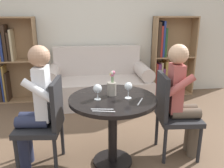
{
  "coord_description": "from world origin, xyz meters",
  "views": [
    {
      "loc": [
        -0.29,
        -2.09,
        1.51
      ],
      "look_at": [
        0.0,
        0.05,
        0.84
      ],
      "focal_mm": 38.0,
      "sensor_mm": 36.0,
      "label": 1
    }
  ],
  "objects_px": {
    "person_right": "(182,99)",
    "wine_glass_right": "(128,87)",
    "bookshelf_right": "(167,59)",
    "chair_left": "(46,120)",
    "flower_vase": "(112,86)",
    "couch": "(99,84)",
    "wine_glass_left": "(98,89)",
    "bookshelf_left": "(9,60)",
    "chair_right": "(172,112)",
    "person_left": "(35,106)"
  },
  "relations": [
    {
      "from": "person_right",
      "to": "wine_glass_right",
      "type": "height_order",
      "value": "person_right"
    },
    {
      "from": "bookshelf_right",
      "to": "chair_left",
      "type": "height_order",
      "value": "bookshelf_right"
    },
    {
      "from": "wine_glass_right",
      "to": "flower_vase",
      "type": "height_order",
      "value": "flower_vase"
    },
    {
      "from": "couch",
      "to": "bookshelf_right",
      "type": "bearing_deg",
      "value": 11.84
    },
    {
      "from": "wine_glass_left",
      "to": "flower_vase",
      "type": "distance_m",
      "value": 0.18
    },
    {
      "from": "person_right",
      "to": "flower_vase",
      "type": "relative_size",
      "value": 4.91
    },
    {
      "from": "chair_left",
      "to": "wine_glass_left",
      "type": "xyz_separation_m",
      "value": [
        0.5,
        -0.08,
        0.32
      ]
    },
    {
      "from": "couch",
      "to": "bookshelf_right",
      "type": "distance_m",
      "value": 1.35
    },
    {
      "from": "bookshelf_left",
      "to": "wine_glass_right",
      "type": "height_order",
      "value": "bookshelf_left"
    },
    {
      "from": "chair_right",
      "to": "bookshelf_right",
      "type": "bearing_deg",
      "value": -13.23
    },
    {
      "from": "chair_left",
      "to": "wine_glass_right",
      "type": "distance_m",
      "value": 0.86
    },
    {
      "from": "couch",
      "to": "bookshelf_left",
      "type": "distance_m",
      "value": 1.55
    },
    {
      "from": "bookshelf_left",
      "to": "wine_glass_right",
      "type": "bearing_deg",
      "value": -51.54
    },
    {
      "from": "couch",
      "to": "chair_right",
      "type": "relative_size",
      "value": 1.91
    },
    {
      "from": "bookshelf_right",
      "to": "person_left",
      "type": "xyz_separation_m",
      "value": [
        -2.01,
        -1.94,
        -0.02
      ]
    },
    {
      "from": "chair_right",
      "to": "wine_glass_left",
      "type": "height_order",
      "value": "chair_right"
    },
    {
      "from": "wine_glass_left",
      "to": "wine_glass_right",
      "type": "height_order",
      "value": "wine_glass_right"
    },
    {
      "from": "chair_left",
      "to": "person_right",
      "type": "relative_size",
      "value": 0.75
    },
    {
      "from": "chair_right",
      "to": "person_right",
      "type": "xyz_separation_m",
      "value": [
        0.09,
        -0.01,
        0.14
      ]
    },
    {
      "from": "wine_glass_right",
      "to": "chair_left",
      "type": "bearing_deg",
      "value": 173.6
    },
    {
      "from": "bookshelf_left",
      "to": "flower_vase",
      "type": "height_order",
      "value": "bookshelf_left"
    },
    {
      "from": "bookshelf_left",
      "to": "wine_glass_right",
      "type": "xyz_separation_m",
      "value": [
        1.62,
        -2.04,
        0.12
      ]
    },
    {
      "from": "bookshelf_right",
      "to": "flower_vase",
      "type": "height_order",
      "value": "bookshelf_right"
    },
    {
      "from": "chair_left",
      "to": "chair_right",
      "type": "bearing_deg",
      "value": 97.9
    },
    {
      "from": "bookshelf_left",
      "to": "person_right",
      "type": "height_order",
      "value": "bookshelf_left"
    },
    {
      "from": "person_right",
      "to": "bookshelf_left",
      "type": "bearing_deg",
      "value": 53.78
    },
    {
      "from": "person_left",
      "to": "couch",
      "type": "bearing_deg",
      "value": 162.84
    },
    {
      "from": "bookshelf_right",
      "to": "person_left",
      "type": "bearing_deg",
      "value": -135.98
    },
    {
      "from": "person_right",
      "to": "wine_glass_left",
      "type": "height_order",
      "value": "person_right"
    },
    {
      "from": "bookshelf_right",
      "to": "wine_glass_left",
      "type": "relative_size",
      "value": 9.65
    },
    {
      "from": "person_left",
      "to": "wine_glass_right",
      "type": "bearing_deg",
      "value": 89.65
    },
    {
      "from": "chair_left",
      "to": "person_left",
      "type": "bearing_deg",
      "value": -94.25
    },
    {
      "from": "bookshelf_right",
      "to": "wine_glass_right",
      "type": "relative_size",
      "value": 9.09
    },
    {
      "from": "chair_left",
      "to": "wine_glass_left",
      "type": "relative_size",
      "value": 6.13
    },
    {
      "from": "flower_vase",
      "to": "chair_left",
      "type": "bearing_deg",
      "value": -178.57
    },
    {
      "from": "couch",
      "to": "person_left",
      "type": "height_order",
      "value": "person_left"
    },
    {
      "from": "chair_right",
      "to": "wine_glass_right",
      "type": "distance_m",
      "value": 0.61
    },
    {
      "from": "flower_vase",
      "to": "bookshelf_left",
      "type": "bearing_deg",
      "value": 127.46
    },
    {
      "from": "person_left",
      "to": "person_right",
      "type": "relative_size",
      "value": 1.01
    },
    {
      "from": "couch",
      "to": "chair_right",
      "type": "xyz_separation_m",
      "value": [
        0.64,
        -1.66,
        0.18
      ]
    },
    {
      "from": "couch",
      "to": "person_right",
      "type": "relative_size",
      "value": 1.43
    },
    {
      "from": "couch",
      "to": "person_right",
      "type": "xyz_separation_m",
      "value": [
        0.73,
        -1.67,
        0.33
      ]
    },
    {
      "from": "chair_left",
      "to": "bookshelf_right",
      "type": "bearing_deg",
      "value": 142.08
    },
    {
      "from": "bookshelf_left",
      "to": "chair_left",
      "type": "distance_m",
      "value": 2.14
    },
    {
      "from": "person_left",
      "to": "wine_glass_left",
      "type": "relative_size",
      "value": 8.3
    },
    {
      "from": "couch",
      "to": "wine_glass_left",
      "type": "distance_m",
      "value": 1.84
    },
    {
      "from": "person_left",
      "to": "flower_vase",
      "type": "relative_size",
      "value": 4.97
    },
    {
      "from": "person_left",
      "to": "flower_vase",
      "type": "height_order",
      "value": "person_left"
    },
    {
      "from": "couch",
      "to": "flower_vase",
      "type": "relative_size",
      "value": 6.99
    },
    {
      "from": "person_right",
      "to": "wine_glass_right",
      "type": "distance_m",
      "value": 0.63
    }
  ]
}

